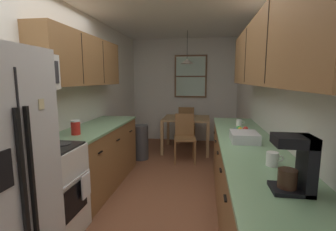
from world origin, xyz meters
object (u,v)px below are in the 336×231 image
Objects in this scene: fruit_bowl at (242,131)px; dish_rack at (244,137)px; trash_bin at (141,142)px; mug_spare at (239,123)px; coffee_maker at (298,163)px; dining_chair_near at (185,135)px; dining_table at (186,122)px; mug_by_coffeemaker at (272,159)px; stove_range at (44,193)px; microwave_over_range at (22,72)px; storage_canister at (76,127)px; dining_chair_far at (186,123)px.

fruit_bowl is 0.36m from dish_rack.
mug_spare is at bearing -29.37° from trash_bin.
coffee_maker is 2.03m from mug_spare.
dining_chair_near is 4.39× the size of fruit_bowl.
dining_table is 3.40m from mug_by_coffeemaker.
microwave_over_range is (-0.11, 0.00, 1.15)m from stove_range.
dish_rack is (1.95, -0.03, -0.04)m from storage_canister.
coffee_maker is at bearing -13.79° from microwave_over_range.
stove_range is 2.21m from coffee_maker.
dish_rack is at bearing -48.13° from trash_bin.
coffee_maker is at bearing -75.85° from dining_table.
dining_chair_near reaches higher than dining_table.
microwave_over_range reaches higher than dining_table.
coffee_maker is 2.69× the size of mug_by_coffeemaker.
storage_canister is at bearing -114.37° from dining_table.
dish_rack reaches higher than dining_table.
stove_range reaches higher than mug_spare.
stove_range is 1.16m from microwave_over_range.
mug_spare is 0.88m from dish_rack.
fruit_bowl is at bearing -68.98° from dining_table.
dining_chair_far is at bearing 93.98° from dining_table.
microwave_over_range is 2.68m from mug_spare.
mug_spare is (0.86, -1.02, 0.45)m from dining_chair_near.
dining_table is at bearing 104.15° from coffee_maker.
dining_table is at bearing 117.84° from mug_spare.
dining_chair_far reaches higher than trash_bin.
mug_by_coffeemaker is 0.37× the size of dish_rack.
trash_bin is at bearing 150.63° from mug_spare.
dining_chair_far reaches higher than dining_table.
microwave_over_range is 2.25m from dish_rack.
storage_canister is 1.95m from dish_rack.
mug_by_coffeemaker is 1.08m from fruit_bowl.
mug_by_coffeemaker reaches higher than dining_table.
dining_table is at bearing 105.59° from mug_by_coffeemaker.
storage_canister reaches higher than mug_by_coffeemaker.
microwave_over_range is 0.91m from storage_canister.
stove_range is 3.24× the size of dish_rack.
mug_by_coffeemaker is at bearing -2.85° from stove_range.
coffee_maker is at bearing -29.72° from storage_canister.
storage_canister is 0.51× the size of coffee_maker.
dining_chair_near is (0.02, -0.65, -0.13)m from dining_table.
mug_spare is (2.01, 1.50, 0.48)m from stove_range.
trash_bin is (-0.79, -1.34, -0.16)m from dining_chair_far.
dish_rack is (-0.12, 1.15, -0.13)m from coffee_maker.
stove_range is 6.32× the size of storage_canister.
trash_bin is at bearing 138.43° from fruit_bowl.
dining_table is at bearing 68.48° from microwave_over_range.
mug_spare is at bearing -49.78° from dining_chair_near.
storage_canister is 2.19m from mug_spare.
dining_chair_far is 3.38m from storage_canister.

